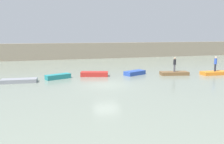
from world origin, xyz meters
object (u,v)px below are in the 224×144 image
object	(u,v)px
rowboat_orange	(215,73)
person_blue_shirt	(215,63)
rowboat_grey	(19,81)
rowboat_teal	(58,77)
person_dark_shirt	(175,64)
rowboat_brown	(174,73)
rowboat_red	(94,74)
rowboat_blue	(135,73)

from	to	relation	value
rowboat_orange	person_blue_shirt	size ratio (longest dim) A/B	1.86
rowboat_grey	rowboat_teal	size ratio (longest dim) A/B	1.27
rowboat_grey	person_dark_shirt	bearing A→B (deg)	2.85
rowboat_orange	person_dark_shirt	size ratio (longest dim) A/B	1.96
rowboat_brown	person_dark_shirt	bearing A→B (deg)	100.28
rowboat_teal	rowboat_brown	size ratio (longest dim) A/B	0.82
rowboat_red	rowboat_teal	bearing A→B (deg)	-157.36
rowboat_brown	rowboat_blue	bearing A→B (deg)	173.58
rowboat_orange	rowboat_teal	bearing A→B (deg)	175.13
rowboat_blue	rowboat_orange	world-z (taller)	rowboat_blue
rowboat_red	rowboat_orange	xyz separation A→B (m)	(14.41, -2.90, -0.06)
rowboat_teal	rowboat_orange	xyz separation A→B (m)	(18.60, -2.39, -0.06)
rowboat_grey	rowboat_orange	bearing A→B (deg)	0.14
person_dark_shirt	person_blue_shirt	bearing A→B (deg)	-13.22
person_blue_shirt	person_dark_shirt	xyz separation A→B (m)	(-4.90, 1.15, -0.06)
rowboat_red	rowboat_brown	size ratio (longest dim) A/B	0.95
rowboat_teal	rowboat_red	xyz separation A→B (m)	(4.20, 0.51, 0.01)
rowboat_red	person_dark_shirt	xyz separation A→B (m)	(9.51, -1.75, 1.10)
rowboat_grey	rowboat_red	world-z (taller)	rowboat_red
rowboat_red	rowboat_blue	distance (m)	4.93
rowboat_grey	rowboat_orange	distance (m)	22.57
person_blue_shirt	person_dark_shirt	size ratio (longest dim) A/B	1.05
person_dark_shirt	rowboat_grey	bearing A→B (deg)	179.06
rowboat_teal	rowboat_grey	bearing A→B (deg)	171.30
rowboat_brown	person_blue_shirt	distance (m)	5.18
rowboat_brown	person_blue_shirt	bearing A→B (deg)	-2.93
rowboat_brown	rowboat_teal	bearing A→B (deg)	-174.90
rowboat_teal	person_dark_shirt	xyz separation A→B (m)	(13.71, -1.24, 1.10)
rowboat_orange	rowboat_blue	bearing A→B (deg)	167.55
rowboat_blue	person_blue_shirt	bearing A→B (deg)	-39.65
rowboat_teal	rowboat_orange	size ratio (longest dim) A/B	0.81
rowboat_grey	rowboat_brown	world-z (taller)	rowboat_brown
rowboat_blue	rowboat_brown	bearing A→B (deg)	-41.43
rowboat_red	person_dark_shirt	world-z (taller)	person_dark_shirt
rowboat_grey	rowboat_orange	xyz separation A→B (m)	(22.52, -1.44, 0.01)
rowboat_blue	rowboat_orange	size ratio (longest dim) A/B	0.80
rowboat_orange	rowboat_grey	bearing A→B (deg)	178.81
rowboat_grey	person_blue_shirt	world-z (taller)	person_blue_shirt
rowboat_teal	rowboat_red	world-z (taller)	rowboat_red
rowboat_grey	rowboat_brown	size ratio (longest dim) A/B	1.04
rowboat_orange	person_dark_shirt	distance (m)	5.16
rowboat_blue	rowboat_orange	xyz separation A→B (m)	(9.49, -2.53, -0.04)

